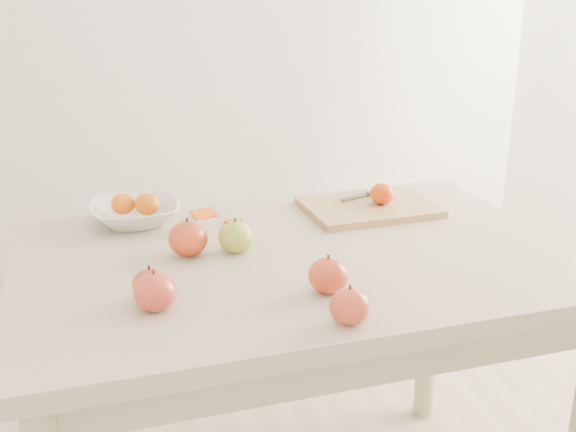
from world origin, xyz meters
name	(u,v)px	position (x,y,z in m)	size (l,w,h in m)	color
table	(295,294)	(0.00, 0.00, 0.65)	(1.20, 0.80, 0.75)	#C4AE94
cutting_board	(369,207)	(0.27, 0.22, 0.76)	(0.32, 0.24, 0.02)	tan
board_tangerine	(382,194)	(0.30, 0.21, 0.80)	(0.06, 0.06, 0.05)	#D13F07
fruit_bowl	(135,213)	(-0.31, 0.30, 0.78)	(0.21, 0.21, 0.05)	silver
bowl_tangerine_near	(123,204)	(-0.34, 0.31, 0.80)	(0.06, 0.06, 0.05)	#E15107
bowl_tangerine_far	(147,204)	(-0.28, 0.28, 0.80)	(0.06, 0.06, 0.05)	orange
orange_peel_a	(204,215)	(-0.14, 0.30, 0.75)	(0.06, 0.04, 0.00)	#EA5510
orange_peel_b	(233,222)	(-0.08, 0.23, 0.75)	(0.04, 0.04, 0.00)	#C5510D
paring_knife	(375,192)	(0.32, 0.29, 0.78)	(0.17, 0.07, 0.01)	white
apple_green	(236,237)	(-0.12, 0.05, 0.78)	(0.08, 0.08, 0.07)	olive
apple_red_e	(328,275)	(0.00, -0.20, 0.78)	(0.08, 0.08, 0.07)	maroon
apple_red_c	(350,306)	(-0.01, -0.34, 0.78)	(0.07, 0.07, 0.07)	maroon
apple_red_d	(155,292)	(-0.33, -0.18, 0.79)	(0.08, 0.08, 0.07)	maroon
apple_red_b	(150,284)	(-0.33, -0.13, 0.78)	(0.07, 0.07, 0.06)	maroon
apple_red_a	(188,239)	(-0.22, 0.06, 0.79)	(0.09, 0.09, 0.08)	#A41507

